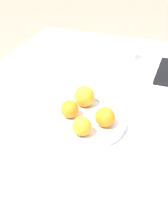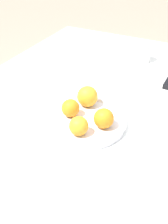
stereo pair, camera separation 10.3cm
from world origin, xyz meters
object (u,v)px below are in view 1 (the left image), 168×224
object	(u,v)px
fruit_platter	(84,121)
orange_1	(105,117)
cup_0	(127,51)
orange_3	(84,96)
orange_2	(82,126)
orange_0	(70,109)

from	to	relation	value
fruit_platter	orange_1	world-z (taller)	orange_1
cup_0	orange_1	bearing A→B (deg)	-83.30
fruit_platter	cup_0	xyz separation A→B (m)	(0.01, 0.59, 0.03)
orange_1	orange_3	distance (m)	0.14
orange_1	cup_0	size ratio (longest dim) A/B	0.76
orange_1	orange_2	distance (m)	0.09
fruit_platter	orange_1	size ratio (longest dim) A/B	4.36
fruit_platter	orange_3	xyz separation A→B (m)	(-0.03, 0.08, 0.04)
orange_0	orange_3	world-z (taller)	orange_3
orange_0	cup_0	xyz separation A→B (m)	(0.06, 0.59, -0.01)
orange_0	orange_3	distance (m)	0.09
orange_2	orange_0	bearing A→B (deg)	132.86
orange_0	orange_2	xyz separation A→B (m)	(0.07, -0.08, -0.00)
orange_0	orange_3	xyz separation A→B (m)	(0.02, 0.09, 0.01)
orange_2	orange_3	size ratio (longest dim) A/B	0.83
orange_1	cup_0	bearing A→B (deg)	96.70
orange_2	orange_3	xyz separation A→B (m)	(-0.05, 0.16, 0.01)
orange_2	fruit_platter	bearing A→B (deg)	105.30
fruit_platter	orange_0	xyz separation A→B (m)	(-0.05, -0.00, 0.04)
orange_2	orange_3	bearing A→B (deg)	107.39
orange_0	cup_0	world-z (taller)	same
orange_3	orange_0	bearing A→B (deg)	-103.93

